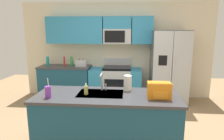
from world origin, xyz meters
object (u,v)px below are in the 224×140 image
refrigerator (169,67)px  paper_towel_roll (128,83)px  pepper_mill (64,61)px  bottle_green (72,61)px  sink_faucet (102,80)px  soap_dispenser (86,90)px  drink_cup_purple (48,92)px  range_oven (115,83)px  toaster (81,63)px  backpack (159,90)px  bottle_teal (48,61)px

refrigerator → paper_towel_roll: bearing=-117.6°
pepper_mill → bottle_green: bearing=6.8°
sink_faucet → soap_dispenser: size_ratio=1.66×
drink_cup_purple → paper_towel_roll: size_ratio=1.18×
range_oven → toaster: range_oven is taller
range_oven → sink_faucet: (-0.07, -2.12, 0.62)m
sink_faucet → drink_cup_purple: (-0.72, -0.39, -0.08)m
soap_dispenser → sink_faucet: bearing=44.1°
refrigerator → sink_faucet: refrigerator is taller
paper_towel_roll → backpack: (0.44, -0.33, -0.00)m
pepper_mill → paper_towel_roll: 2.68m
bottle_green → paper_towel_roll: size_ratio=1.08×
toaster → bottle_teal: 0.92m
soap_dispenser → paper_towel_roll: (0.61, 0.26, 0.05)m
toaster → sink_faucet: size_ratio=0.99×
bottle_teal → soap_dispenser: bearing=-55.9°
bottle_teal → sink_faucet: size_ratio=0.90×
soap_dispenser → backpack: backpack is taller
bottle_green → sink_faucet: bearing=-62.5°
bottle_green → bottle_teal: bottle_green is taller
pepper_mill → paper_towel_roll: bearing=-50.4°
bottle_teal → backpack: bottle_teal is taller
bottle_teal → range_oven: bearing=1.4°
toaster → soap_dispenser: (0.63, -2.28, -0.02)m
refrigerator → bottle_green: bearing=177.9°
paper_towel_roll → backpack: bearing=-36.7°
pepper_mill → soap_dispenser: 2.57m
bottle_green → sink_faucet: size_ratio=0.92×
sink_faucet → bottle_teal: bearing=130.2°
bottle_teal → backpack: 3.51m
refrigerator → bottle_teal: refrigerator is taller
backpack → soap_dispenser: bearing=176.3°
paper_towel_roll → drink_cup_purple: bearing=-158.2°
refrigerator → drink_cup_purple: bearing=-131.5°
range_oven → soap_dispenser: (-0.28, -2.33, 0.53)m
range_oven → soap_dispenser: 2.40m
pepper_mill → bottle_teal: size_ratio=1.00×
drink_cup_purple → paper_towel_roll: bearing=21.8°
toaster → pepper_mill: (-0.47, 0.05, 0.04)m
pepper_mill → drink_cup_purple: bearing=-76.7°
pepper_mill → soap_dispenser: size_ratio=1.50×
bottle_green → backpack: (1.96, -2.42, -0.01)m
drink_cup_purple → bottle_green: bearing=99.0°
range_oven → paper_towel_roll: bearing=-81.0°
range_oven → backpack: backpack is taller
range_oven → sink_faucet: sink_faucet is taller
toaster → pepper_mill: pepper_mill is taller
range_oven → bottle_green: (-1.19, 0.02, 0.59)m
toaster → sink_faucet: (0.84, -2.07, 0.08)m
refrigerator → sink_faucet: size_ratio=6.56×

